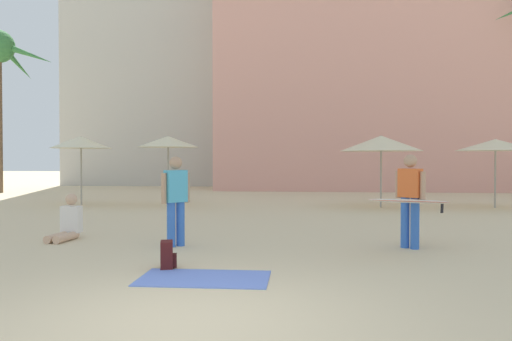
# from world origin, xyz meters

# --- Properties ---
(ground) EXTENTS (120.00, 120.00, 0.00)m
(ground) POSITION_xyz_m (0.00, 0.00, 0.00)
(ground) COLOR beige
(hotel_pink) EXTENTS (18.12, 10.97, 14.26)m
(hotel_pink) POSITION_xyz_m (5.53, 26.16, 7.13)
(hotel_pink) COLOR #DB9989
(hotel_pink) RESTS_ON ground
(cafe_umbrella_0) EXTENTS (2.61, 2.61, 2.33)m
(cafe_umbrella_0) POSITION_xyz_m (7.60, 12.89, 2.13)
(cafe_umbrella_0) COLOR gray
(cafe_umbrella_0) RESTS_ON ground
(cafe_umbrella_1) EXTENTS (2.16, 2.16, 2.46)m
(cafe_umbrella_1) POSITION_xyz_m (-3.62, 12.55, 2.26)
(cafe_umbrella_1) COLOR gray
(cafe_umbrella_1) RESTS_ON ground
(cafe_umbrella_2) EXTENTS (2.15, 2.15, 2.46)m
(cafe_umbrella_2) POSITION_xyz_m (-6.81, 12.53, 2.25)
(cafe_umbrella_2) COLOR gray
(cafe_umbrella_2) RESTS_ON ground
(cafe_umbrella_3) EXTENTS (2.79, 2.79, 2.45)m
(cafe_umbrella_3) POSITION_xyz_m (3.78, 12.67, 2.19)
(cafe_umbrella_3) COLOR gray
(cafe_umbrella_3) RESTS_ON ground
(beach_towel) EXTENTS (1.80, 1.07, 0.01)m
(beach_towel) POSITION_xyz_m (-0.17, 1.90, 0.01)
(beach_towel) COLOR #6684E0
(beach_towel) RESTS_ON ground
(backpack) EXTENTS (0.30, 0.34, 0.42)m
(backpack) POSITION_xyz_m (-0.85, 2.47, 0.20)
(backpack) COLOR #471616
(backpack) RESTS_ON ground
(person_near_left) EXTENTS (2.15, 2.61, 1.74)m
(person_near_left) POSITION_xyz_m (3.15, 4.49, 0.93)
(person_near_left) COLOR blue
(person_near_left) RESTS_ON ground
(person_mid_right) EXTENTS (0.43, 0.90, 0.94)m
(person_mid_right) POSITION_xyz_m (-3.66, 5.01, 0.33)
(person_mid_right) COLOR #D1A889
(person_mid_right) RESTS_ON ground
(person_far_right) EXTENTS (0.50, 0.49, 1.70)m
(person_far_right) POSITION_xyz_m (-1.23, 4.41, 0.93)
(person_far_right) COLOR blue
(person_far_right) RESTS_ON ground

